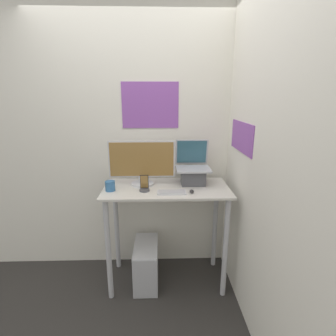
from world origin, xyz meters
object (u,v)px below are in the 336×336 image
(monitor, at_px, (142,164))
(computer_tower, at_px, (146,264))
(laptop, at_px, (193,172))
(mouse, at_px, (192,191))
(keyboard, at_px, (172,192))
(cell_phone, at_px, (144,187))

(monitor, xyz_separation_m, computer_tower, (0.02, -0.11, -0.96))
(laptop, bearing_deg, mouse, -98.56)
(keyboard, bearing_deg, laptop, 50.45)
(cell_phone, distance_m, computer_tower, 0.80)
(keyboard, bearing_deg, computer_tower, 153.59)
(mouse, bearing_deg, monitor, 152.65)
(monitor, xyz_separation_m, mouse, (0.43, -0.22, -0.18))
(monitor, relative_size, keyboard, 2.46)
(monitor, xyz_separation_m, cell_phone, (0.03, -0.16, -0.16))
(laptop, height_order, keyboard, laptop)
(laptop, relative_size, mouse, 6.69)
(computer_tower, bearing_deg, cell_phone, -85.87)
(monitor, height_order, mouse, monitor)
(keyboard, bearing_deg, monitor, 139.34)
(monitor, relative_size, mouse, 10.04)
(laptop, bearing_deg, cell_phone, -156.49)
(monitor, relative_size, computer_tower, 1.28)
(computer_tower, bearing_deg, keyboard, -26.41)
(laptop, relative_size, keyboard, 1.64)
(keyboard, xyz_separation_m, cell_phone, (-0.23, 0.06, 0.03))
(keyboard, height_order, mouse, mouse)
(laptop, relative_size, monitor, 0.67)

